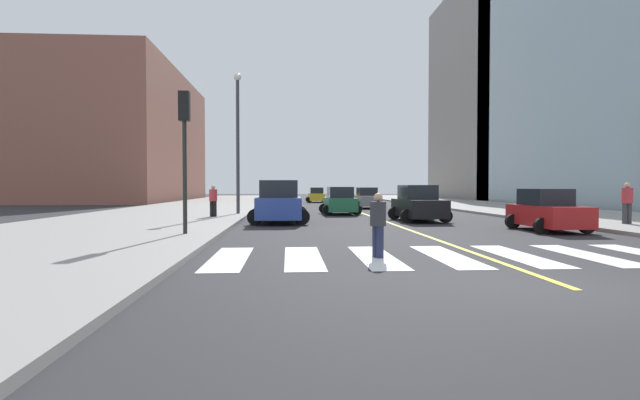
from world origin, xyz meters
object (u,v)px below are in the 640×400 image
car_red_third (547,211)px  car_yellow_sixth (316,195)px  car_gray_fourth (367,199)px  traffic_light_far_corner (185,134)px  park_bench (539,205)px  car_green_seventh (340,201)px  pedestrian_walking_west (213,199)px  pedestrian_crossing (378,222)px  pedestrian_waiting_east (627,201)px  car_black_second (418,204)px  street_lamp (238,132)px  car_blue_fifth (279,203)px  car_white_nearest (284,198)px

car_red_third → car_yellow_sixth: (-7.04, 35.19, -0.00)m
car_red_third → car_gray_fourth: car_gray_fourth is taller
traffic_light_far_corner → park_bench: bearing=30.2°
car_gray_fourth → car_green_seventh: 8.96m
car_yellow_sixth → pedestrian_walking_west: (-7.15, -27.65, 0.30)m
park_bench → pedestrian_crossing: size_ratio=1.15×
car_red_third → pedestrian_crossing: size_ratio=2.34×
car_green_seventh → pedestrian_crossing: 18.50m
car_red_third → car_green_seventh: (-6.95, 11.83, 0.03)m
pedestrian_waiting_east → pedestrian_walking_west: 19.54m
park_bench → pedestrian_walking_west: (-18.78, -1.47, 0.39)m
pedestrian_walking_west → car_yellow_sixth: bearing=82.5°
car_black_second → car_red_third: 6.69m
car_gray_fourth → car_black_second: bearing=89.9°
car_red_third → pedestrian_waiting_east: (4.37, 1.42, 0.35)m
car_green_seventh → pedestrian_waiting_east: pedestrian_waiting_east is taller
traffic_light_far_corner → pedestrian_walking_west: traffic_light_far_corner is taller
park_bench → street_lamp: bearing=80.8°
pedestrian_crossing → car_blue_fifth: bearing=167.0°
car_white_nearest → car_black_second: 16.85m
car_black_second → car_blue_fifth: (-7.03, -0.70, 0.10)m
car_yellow_sixth → pedestrian_crossing: bearing=-92.0°
car_white_nearest → pedestrian_walking_west: bearing=-108.0°
car_yellow_sixth → pedestrian_walking_west: size_ratio=2.22×
pedestrian_walking_west → traffic_light_far_corner: bearing=-80.0°
traffic_light_far_corner → pedestrian_waiting_east: bearing=9.7°
traffic_light_far_corner → pedestrian_crossing: size_ratio=3.03×
car_blue_fifth → street_lamp: size_ratio=0.55×
car_green_seventh → traffic_light_far_corner: size_ratio=0.81×
car_white_nearest → pedestrian_waiting_east: pedestrian_waiting_east is taller
car_black_second → car_green_seventh: size_ratio=1.05×
car_red_third → pedestrian_walking_west: bearing=-27.9°
car_black_second → pedestrian_crossing: size_ratio=2.60×
pedestrian_walking_west → car_gray_fourth: bearing=57.6°
car_blue_fifth → pedestrian_walking_west: (-3.55, 2.61, 0.12)m
street_lamp → car_black_second: bearing=-27.2°
car_black_second → pedestrian_crossing: car_black_second is taller
pedestrian_walking_west → park_bench: bearing=11.5°
car_black_second → car_red_third: (3.61, -5.64, -0.08)m
traffic_light_far_corner → park_bench: traffic_light_far_corner is taller
car_gray_fourth → car_green_seventh: bearing=68.6°
car_white_nearest → car_yellow_sixth: bearing=73.5°
car_blue_fifth → park_bench: (15.23, 4.07, -0.27)m
car_yellow_sixth → park_bench: (11.64, -26.18, -0.09)m
car_gray_fourth → pedestrian_walking_west: pedestrian_walking_west is taller
car_green_seventh → pedestrian_walking_west: (-7.24, -4.28, 0.26)m
car_white_nearest → car_black_second: (6.91, -15.37, 0.04)m
car_white_nearest → car_black_second: bearing=-68.5°
car_black_second → car_yellow_sixth: 29.75m
car_blue_fifth → park_bench: bearing=14.9°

